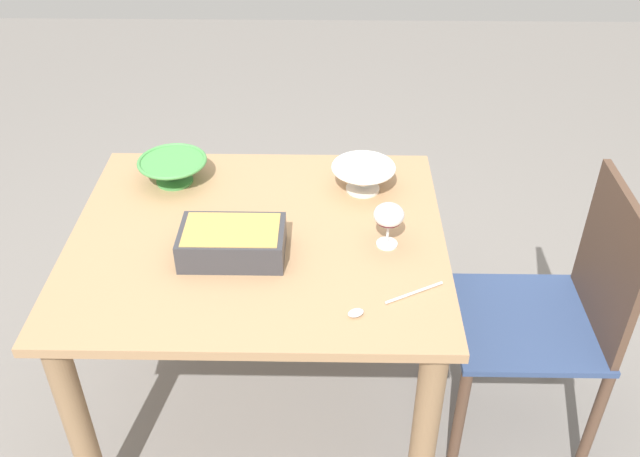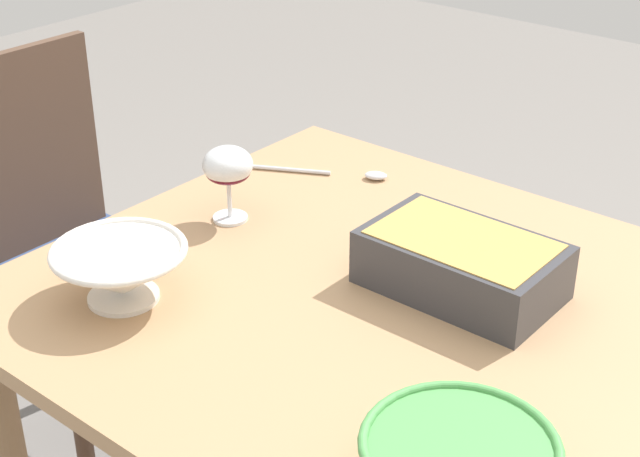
{
  "view_description": "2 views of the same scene",
  "coord_description": "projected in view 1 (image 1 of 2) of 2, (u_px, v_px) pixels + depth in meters",
  "views": [
    {
      "loc": [
        -0.22,
        1.66,
        2.0
      ],
      "look_at": [
        -0.19,
        0.05,
        0.83
      ],
      "focal_mm": 39.22,
      "sensor_mm": 36.0,
      "label": 1
    },
    {
      "loc": [
        0.7,
        -1.02,
        1.54
      ],
      "look_at": [
        -0.21,
        0.08,
        0.78
      ],
      "focal_mm": 53.43,
      "sensor_mm": 36.0,
      "label": 2
    }
  ],
  "objects": [
    {
      "name": "ground_plane",
      "position": [
        268.0,
        404.0,
        2.53
      ],
      "size": [
        8.0,
        8.0,
        0.0
      ],
      "primitive_type": "plane",
      "color": "gray"
    },
    {
      "name": "serving_spoon",
      "position": [
        379.0,
        305.0,
        1.82
      ],
      "size": [
        0.27,
        0.15,
        0.01
      ],
      "color": "silver",
      "rests_on": "dining_table"
    },
    {
      "name": "mixing_bowl",
      "position": [
        173.0,
        169.0,
        2.29
      ],
      "size": [
        0.23,
        0.23,
        0.08
      ],
      "color": "#4C994C",
      "rests_on": "dining_table"
    },
    {
      "name": "wine_glass",
      "position": [
        389.0,
        217.0,
        1.98
      ],
      "size": [
        0.09,
        0.09,
        0.14
      ],
      "color": "white",
      "rests_on": "dining_table"
    },
    {
      "name": "casserole_dish",
      "position": [
        232.0,
        241.0,
        1.97
      ],
      "size": [
        0.3,
        0.18,
        0.09
      ],
      "color": "#38383D",
      "rests_on": "dining_table"
    },
    {
      "name": "small_bowl",
      "position": [
        363.0,
        176.0,
        2.25
      ],
      "size": [
        0.21,
        0.21,
        0.09
      ],
      "color": "white",
      "rests_on": "dining_table"
    },
    {
      "name": "chair",
      "position": [
        557.0,
        310.0,
        2.18
      ],
      "size": [
        0.46,
        0.45,
        0.93
      ],
      "color": "#334772",
      "rests_on": "ground_plane"
    },
    {
      "name": "dining_table",
      "position": [
        260.0,
        273.0,
        2.17
      ],
      "size": [
        1.12,
        0.96,
        0.76
      ],
      "color": "tan",
      "rests_on": "ground_plane"
    }
  ]
}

